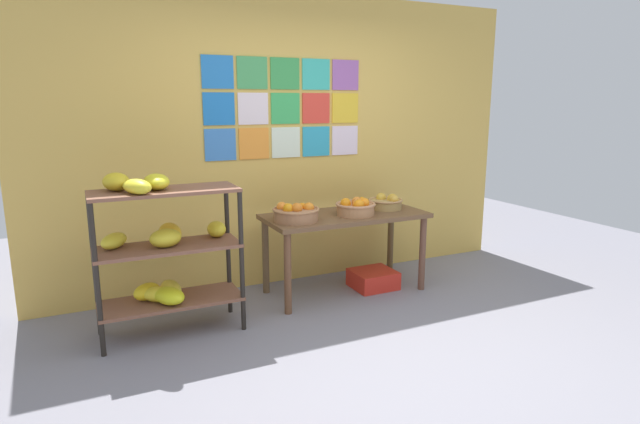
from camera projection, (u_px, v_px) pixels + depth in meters
name	position (u px, v px, depth m)	size (l,w,h in m)	color
ground	(398.00, 360.00, 3.51)	(9.64, 9.64, 0.00)	gray
back_wall_with_art	(292.00, 141.00, 4.87)	(4.74, 0.07, 2.67)	gold
banana_shelf_unit	(162.00, 245.00, 3.80)	(1.03, 0.52, 1.22)	black
display_table	(345.00, 224.00, 4.67)	(1.45, 0.65, 0.72)	brown
fruit_basket_back_right	(356.00, 207.00, 4.58)	(0.35, 0.35, 0.16)	#B17C50
fruit_basket_centre	(386.00, 202.00, 4.85)	(0.32, 0.32, 0.14)	#AB8A4C
fruit_basket_right	(296.00, 213.00, 4.35)	(0.39, 0.39, 0.17)	#9D6C48
produce_crate_under_table	(373.00, 279.00, 4.87)	(0.39, 0.35, 0.16)	red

